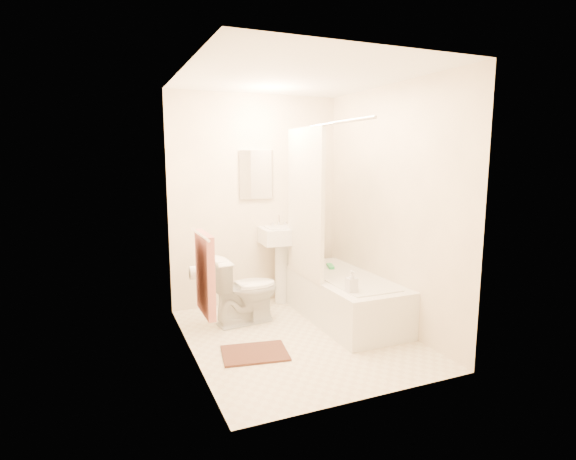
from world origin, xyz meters
name	(u,v)px	position (x,y,z in m)	size (l,w,h in m)	color
floor	(298,337)	(0.00, 0.00, 0.00)	(2.40, 2.40, 0.00)	beige
ceiling	(299,76)	(0.00, 0.00, 2.40)	(2.40, 2.40, 0.00)	white
wall_back	(256,201)	(0.00, 1.20, 1.20)	(2.00, 0.02, 2.40)	beige
wall_left	(189,218)	(-1.00, 0.00, 1.20)	(0.02, 2.40, 2.40)	beige
wall_right	(390,208)	(1.00, 0.00, 1.20)	(0.02, 2.40, 2.40)	beige
mirror	(256,175)	(0.00, 1.18, 1.50)	(0.40, 0.03, 0.55)	white
curtain_rod	(324,124)	(0.30, 0.10, 2.00)	(0.03, 0.03, 1.70)	silver
shower_curtain	(305,204)	(0.30, 0.50, 1.22)	(0.04, 0.80, 1.55)	silver
towel_bar	(200,234)	(-0.96, -0.25, 1.10)	(0.02, 0.02, 0.60)	silver
towel	(205,274)	(-0.93, -0.25, 0.78)	(0.06, 0.45, 0.66)	#CC7266
toilet_paper	(196,273)	(-0.93, 0.12, 0.70)	(0.12, 0.12, 0.11)	white
toilet	(245,290)	(-0.35, 0.57, 0.35)	(0.40, 0.71, 0.70)	white
sink	(282,262)	(0.25, 1.02, 0.49)	(0.50, 0.40, 0.98)	silver
bathtub	(342,297)	(0.64, 0.30, 0.23)	(0.72, 1.63, 0.46)	silver
bath_mat	(255,353)	(-0.50, -0.20, 0.01)	(0.56, 0.42, 0.02)	#49261C
soap_bottle	(352,282)	(0.43, -0.24, 0.56)	(0.09, 0.10, 0.21)	white
scrub_brush	(330,267)	(0.69, 0.64, 0.48)	(0.06, 0.20, 0.04)	green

